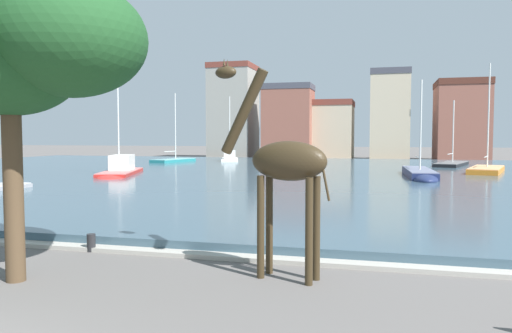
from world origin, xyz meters
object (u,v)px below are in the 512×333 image
object	(u,v)px
giraffe_statue	(282,165)
sailboat_black	(453,165)
sailboat_white	(230,159)
sailboat_teal	(177,161)
sailboat_navy	(420,176)
mooring_bollard	(91,243)
sailboat_red	(119,172)
sailboat_orange	(487,171)

from	to	relation	value
giraffe_statue	sailboat_black	world-z (taller)	sailboat_black
sailboat_white	sailboat_teal	world-z (taller)	sailboat_teal
giraffe_statue	sailboat_black	xyz separation A→B (m)	(8.95, 41.43, -2.23)
sailboat_navy	mooring_bollard	distance (m)	26.66
sailboat_white	mooring_bollard	distance (m)	44.06
sailboat_teal	sailboat_white	bearing A→B (deg)	28.81
sailboat_red	sailboat_black	distance (m)	32.21
giraffe_statue	sailboat_navy	size ratio (longest dim) A/B	0.55
sailboat_black	sailboat_white	world-z (taller)	sailboat_white
giraffe_statue	sailboat_navy	bearing A→B (deg)	79.49
sailboat_red	giraffe_statue	bearing A→B (deg)	-52.75
sailboat_black	sailboat_orange	distance (m)	9.04
giraffe_statue	sailboat_white	bearing A→B (deg)	109.01
sailboat_red	sailboat_orange	world-z (taller)	sailboat_orange
mooring_bollard	sailboat_black	bearing A→B (deg)	69.95
sailboat_navy	mooring_bollard	bearing A→B (deg)	-113.21
sailboat_black	sailboat_white	size ratio (longest dim) A/B	1.07
sailboat_black	sailboat_teal	world-z (taller)	sailboat_teal
giraffe_statue	mooring_bollard	bearing A→B (deg)	168.09
sailboat_black	sailboat_navy	xyz separation A→B (m)	(-4.18, -15.72, 0.09)
sailboat_navy	sailboat_orange	bearing A→B (deg)	50.20
giraffe_statue	mooring_bollard	distance (m)	6.32
sailboat_orange	mooring_bollard	distance (m)	35.24
mooring_bollard	sailboat_white	bearing A→B (deg)	102.45
giraffe_statue	sailboat_white	size ratio (longest dim) A/B	0.64
sailboat_navy	sailboat_red	bearing A→B (deg)	-171.72
sailboat_orange	sailboat_navy	world-z (taller)	sailboat_orange
sailboat_navy	mooring_bollard	size ratio (longest dim) A/B	18.60
giraffe_statue	sailboat_white	world-z (taller)	sailboat_white
sailboat_white	mooring_bollard	world-z (taller)	sailboat_white
sailboat_orange	mooring_bollard	xyz separation A→B (m)	(-16.17, -31.30, -0.18)
sailboat_red	sailboat_white	distance (m)	21.79
sailboat_black	sailboat_orange	size ratio (longest dim) A/B	0.93
sailboat_white	sailboat_orange	bearing A→B (deg)	-24.54
sailboat_white	giraffe_statue	bearing A→B (deg)	-70.99
giraffe_statue	sailboat_red	world-z (taller)	sailboat_red
sailboat_red	mooring_bollard	distance (m)	24.18
giraffe_statue	sailboat_orange	xyz separation A→B (m)	(10.44, 32.52, -2.17)
giraffe_statue	sailboat_orange	distance (m)	34.22
sailboat_orange	sailboat_teal	distance (m)	32.31
sailboat_black	sailboat_navy	size ratio (longest dim) A/B	0.91
sailboat_white	sailboat_teal	bearing A→B (deg)	-151.19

